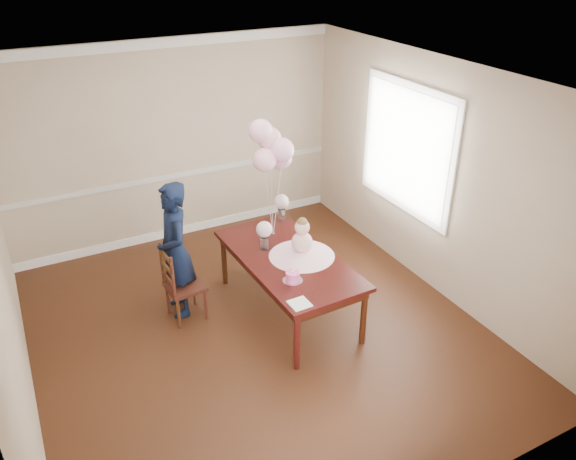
{
  "coord_description": "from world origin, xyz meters",
  "views": [
    {
      "loc": [
        -1.94,
        -4.45,
        3.86
      ],
      "look_at": [
        0.46,
        0.17,
        1.05
      ],
      "focal_mm": 35.0,
      "sensor_mm": 36.0,
      "label": 1
    }
  ],
  "objects_px": {
    "dining_table_top": "(288,259)",
    "dining_chair_seat": "(185,286)",
    "woman": "(175,251)",
    "birthday_cake": "(293,276)"
  },
  "relations": [
    {
      "from": "birthday_cake",
      "to": "dining_chair_seat",
      "type": "height_order",
      "value": "birthday_cake"
    },
    {
      "from": "dining_table_top",
      "to": "birthday_cake",
      "type": "distance_m",
      "value": 0.47
    },
    {
      "from": "dining_table_top",
      "to": "woman",
      "type": "distance_m",
      "value": 1.23
    },
    {
      "from": "dining_table_top",
      "to": "dining_chair_seat",
      "type": "distance_m",
      "value": 1.17
    },
    {
      "from": "dining_table_top",
      "to": "birthday_cake",
      "type": "height_order",
      "value": "birthday_cake"
    },
    {
      "from": "birthday_cake",
      "to": "woman",
      "type": "height_order",
      "value": "woman"
    },
    {
      "from": "woman",
      "to": "birthday_cake",
      "type": "bearing_deg",
      "value": 45.23
    },
    {
      "from": "dining_table_top",
      "to": "woman",
      "type": "xyz_separation_m",
      "value": [
        -1.08,
        0.58,
        0.1
      ]
    },
    {
      "from": "dining_table_top",
      "to": "woman",
      "type": "bearing_deg",
      "value": 149.88
    },
    {
      "from": "dining_table_top",
      "to": "birthday_cake",
      "type": "xyz_separation_m",
      "value": [
        -0.18,
        -0.43,
        0.08
      ]
    }
  ]
}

